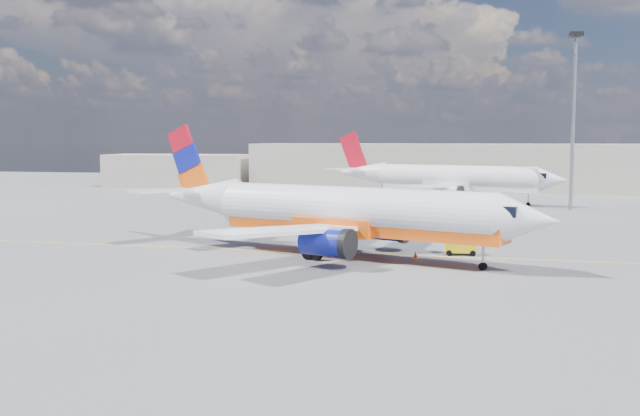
% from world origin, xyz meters
% --- Properties ---
extents(ground, '(240.00, 240.00, 0.00)m').
position_xyz_m(ground, '(0.00, 0.00, 0.00)').
color(ground, '#57575B').
rests_on(ground, ground).
extents(taxi_line, '(70.00, 0.15, 0.01)m').
position_xyz_m(taxi_line, '(0.00, 3.00, 0.01)').
color(taxi_line, yellow).
rests_on(taxi_line, ground).
extents(terminal_main, '(70.00, 14.00, 8.00)m').
position_xyz_m(terminal_main, '(5.00, 75.00, 4.00)').
color(terminal_main, beige).
rests_on(terminal_main, ground).
extents(terminal_annex, '(26.00, 10.00, 6.00)m').
position_xyz_m(terminal_annex, '(-45.00, 72.00, 3.00)').
color(terminal_annex, beige).
rests_on(terminal_annex, ground).
extents(main_jet, '(33.19, 25.19, 10.08)m').
position_xyz_m(main_jet, '(-0.66, 1.33, 3.36)').
color(main_jet, white).
rests_on(main_jet, ground).
extents(second_jet, '(32.96, 25.11, 9.97)m').
position_xyz_m(second_jet, '(5.21, 49.36, 3.32)').
color(second_jet, white).
rests_on(second_jet, ground).
extents(gse_tug, '(2.42, 1.67, 1.63)m').
position_xyz_m(gse_tug, '(8.02, 4.09, 0.77)').
color(gse_tug, black).
rests_on(gse_tug, ground).
extents(traffic_cone, '(0.40, 0.40, 0.55)m').
position_xyz_m(traffic_cone, '(4.93, 1.68, 0.27)').
color(traffic_cone, white).
rests_on(traffic_cone, ground).
extents(floodlight_mast, '(1.58, 1.58, 21.71)m').
position_xyz_m(floodlight_mast, '(20.45, 42.24, 13.01)').
color(floodlight_mast, '#97969E').
rests_on(floodlight_mast, ground).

